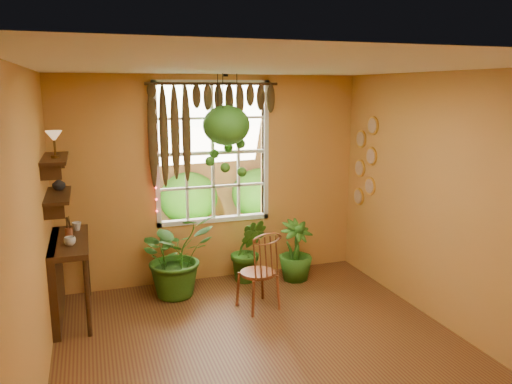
% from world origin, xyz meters
% --- Properties ---
extents(floor, '(4.50, 4.50, 0.00)m').
position_xyz_m(floor, '(0.00, 0.00, 0.00)').
color(floor, brown).
rests_on(floor, ground).
extents(ceiling, '(4.50, 4.50, 0.00)m').
position_xyz_m(ceiling, '(0.00, 0.00, 2.70)').
color(ceiling, white).
rests_on(ceiling, wall_back).
extents(wall_back, '(4.00, 0.00, 4.00)m').
position_xyz_m(wall_back, '(0.00, 2.25, 1.35)').
color(wall_back, '#C08541').
rests_on(wall_back, floor).
extents(wall_left, '(0.00, 4.50, 4.50)m').
position_xyz_m(wall_left, '(-2.00, 0.00, 1.35)').
color(wall_left, '#C08541').
rests_on(wall_left, floor).
extents(wall_right, '(0.00, 4.50, 4.50)m').
position_xyz_m(wall_right, '(2.00, 0.00, 1.35)').
color(wall_right, '#C08541').
rests_on(wall_right, floor).
extents(window, '(1.52, 0.10, 1.86)m').
position_xyz_m(window, '(0.00, 2.28, 1.70)').
color(window, white).
rests_on(window, wall_back).
extents(valance_vine, '(1.70, 0.12, 1.10)m').
position_xyz_m(valance_vine, '(-0.08, 2.16, 2.28)').
color(valance_vine, '#3D2410').
rests_on(valance_vine, window).
extents(string_lights, '(0.03, 0.03, 1.54)m').
position_xyz_m(string_lights, '(-0.76, 2.19, 1.75)').
color(string_lights, '#FF2633').
rests_on(string_lights, window).
extents(wall_plates, '(0.04, 0.32, 1.10)m').
position_xyz_m(wall_plates, '(1.98, 1.79, 1.55)').
color(wall_plates, beige).
rests_on(wall_plates, wall_right).
extents(counter_ledge, '(0.40, 1.20, 0.90)m').
position_xyz_m(counter_ledge, '(-1.91, 1.60, 0.55)').
color(counter_ledge, '#3D2410').
rests_on(counter_ledge, floor).
extents(shelf_lower, '(0.25, 0.90, 0.04)m').
position_xyz_m(shelf_lower, '(-1.88, 1.60, 1.40)').
color(shelf_lower, '#3D2410').
rests_on(shelf_lower, wall_left).
extents(shelf_upper, '(0.25, 0.90, 0.04)m').
position_xyz_m(shelf_upper, '(-1.88, 1.60, 1.80)').
color(shelf_upper, '#3D2410').
rests_on(shelf_upper, wall_left).
extents(backyard, '(14.00, 10.00, 12.00)m').
position_xyz_m(backyard, '(0.24, 6.87, 1.28)').
color(backyard, '#205C1A').
rests_on(backyard, ground).
extents(windsor_chair, '(0.49, 0.51, 1.09)m').
position_xyz_m(windsor_chair, '(0.24, 1.11, 0.32)').
color(windsor_chair, brown).
rests_on(windsor_chair, floor).
extents(potted_plant_left, '(1.17, 1.10, 1.04)m').
position_xyz_m(potted_plant_left, '(-0.59, 1.82, 0.52)').
color(potted_plant_left, '#245416').
rests_on(potted_plant_left, floor).
extents(potted_plant_mid, '(0.55, 0.49, 0.86)m').
position_xyz_m(potted_plant_mid, '(0.38, 1.96, 0.43)').
color(potted_plant_mid, '#245416').
rests_on(potted_plant_mid, floor).
extents(potted_plant_right, '(0.55, 0.55, 0.81)m').
position_xyz_m(potted_plant_right, '(1.00, 1.81, 0.41)').
color(potted_plant_right, '#245416').
rests_on(potted_plant_right, floor).
extents(hanging_basket, '(0.59, 0.59, 1.28)m').
position_xyz_m(hanging_basket, '(0.11, 1.98, 1.99)').
color(hanging_basket, black).
rests_on(hanging_basket, ceiling).
extents(cup_a, '(0.16, 0.16, 0.09)m').
position_xyz_m(cup_a, '(-1.78, 1.37, 0.95)').
color(cup_a, silver).
rests_on(cup_a, counter_ledge).
extents(cup_b, '(0.12, 0.12, 0.10)m').
position_xyz_m(cup_b, '(-1.72, 1.95, 0.95)').
color(cup_b, beige).
rests_on(cup_b, counter_ledge).
extents(brush_jar, '(0.08, 0.08, 0.29)m').
position_xyz_m(brush_jar, '(-1.80, 1.72, 1.01)').
color(brush_jar, brown).
rests_on(brush_jar, counter_ledge).
extents(shelf_vase, '(0.16, 0.16, 0.15)m').
position_xyz_m(shelf_vase, '(-1.87, 1.82, 1.49)').
color(shelf_vase, '#B2AD99').
rests_on(shelf_vase, shelf_lower).
extents(tiffany_lamp, '(0.17, 0.17, 0.28)m').
position_xyz_m(tiffany_lamp, '(-1.86, 1.50, 2.02)').
color(tiffany_lamp, '#513817').
rests_on(tiffany_lamp, shelf_upper).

